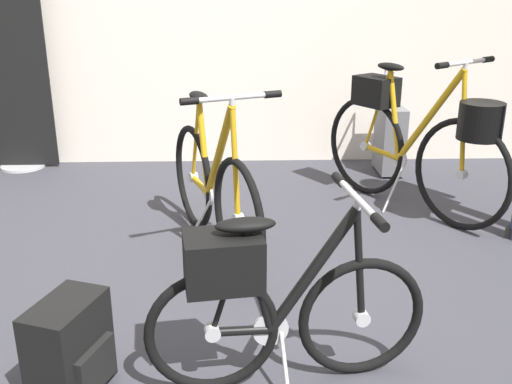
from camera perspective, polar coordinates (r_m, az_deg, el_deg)
The scene contains 7 objects.
ground_plane at distance 2.92m, azimuth -1.29°, elevation -11.16°, with size 8.03×8.03×0.00m, color #38383F.
floor_banner_stand at distance 5.20m, azimuth -22.37°, elevation 9.95°, with size 0.60×0.36×1.64m.
folding_bike_foreground at distance 2.26m, azimuth 1.28°, elevation -10.18°, with size 1.09×0.53×0.78m.
display_bike_left at distance 3.40m, azimuth -4.12°, elevation 0.28°, with size 0.65×1.31×0.97m.
display_bike_right at distance 4.05m, azimuth 15.21°, elevation 5.08°, with size 0.90×1.28×1.05m.
rolling_suitcase at distance 4.90m, azimuth 12.67°, elevation 5.00°, with size 0.18×0.36×0.83m.
backpack_on_floor at distance 2.41m, azimuth -17.32°, elevation -14.21°, with size 0.30×0.36×0.39m.
Camera 1 is at (-0.01, -2.50, 1.51)m, focal length 41.81 mm.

